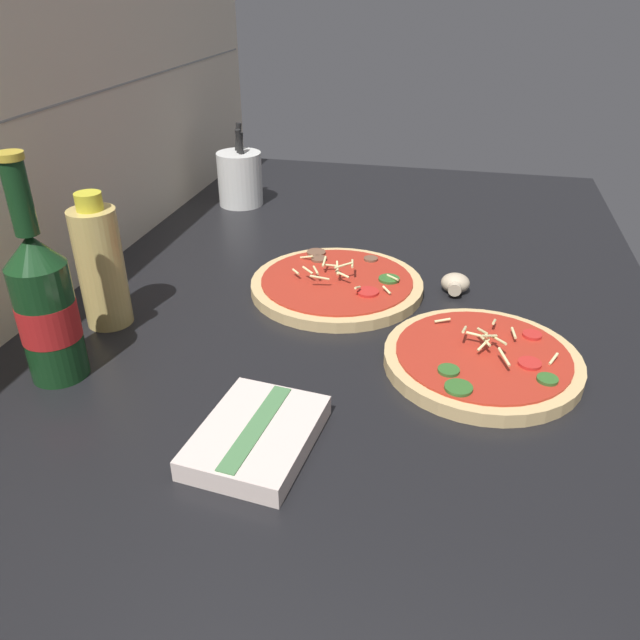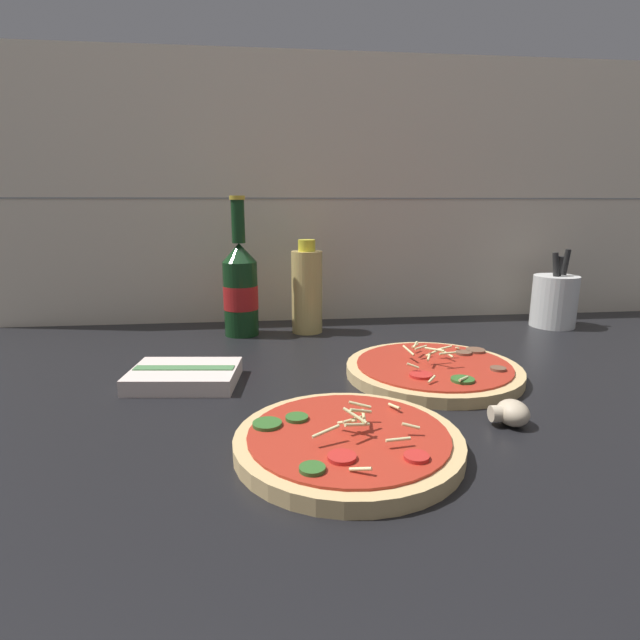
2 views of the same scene
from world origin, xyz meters
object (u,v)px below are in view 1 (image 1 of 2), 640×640
Objects in this scene: pizza_near at (482,360)px; oil_bottle at (101,266)px; pizza_far at (337,285)px; dish_towel at (257,436)px; mushroom_left at (455,284)px; utensil_crock at (240,178)px; beer_bottle at (45,305)px.

oil_bottle is (0.16, 52.29, 7.80)cm from pizza_near.
pizza_far is 1.62× the size of dish_towel.
utensil_crock is at bearing 54.50° from mushroom_left.
oil_bottle reaches higher than utensil_crock.
oil_bottle reaches higher than pizza_near.
mushroom_left is at bearing -125.50° from utensil_crock.
pizza_far reaches higher than mushroom_left.
utensil_crock is at bearing 20.30° from dish_towel.
mushroom_left is at bearing -24.74° from dish_towel.
utensil_crock is (36.90, 28.71, 4.82)cm from pizza_far.
pizza_near reaches higher than mushroom_left.
utensil_crock is (67.69, -0.44, -4.00)cm from beer_bottle.
mushroom_left is 57.84cm from utensil_crock.
beer_bottle is (-30.78, 29.15, 8.82)cm from pizza_far.
beer_bottle is 1.45× the size of oil_bottle.
dish_towel is (-7.43, -28.22, -8.61)cm from beer_bottle.
utensil_crock is at bearing -0.37° from beer_bottle.
oil_bottle reaches higher than mushroom_left.
utensil_crock is at bearing -1.23° from oil_bottle.
pizza_far is at bearing -142.12° from utensil_crock.
utensil_crock is 1.01× the size of dish_towel.
pizza_far is at bearing -1.40° from dish_towel.
mushroom_left is at bearing -66.81° from oil_bottle.
pizza_near is 1.49× the size of dish_towel.
dish_towel is at bearing -104.75° from beer_bottle.
dish_towel is at bearing 131.75° from pizza_near.
mushroom_left reaches higher than dish_towel.
pizza_far is (17.37, 22.41, -0.04)cm from pizza_near.
oil_bottle reaches higher than dish_towel.
oil_bottle is 1.15× the size of dish_towel.
beer_bottle is 1.65× the size of utensil_crock.
oil_bottle is at bearing 119.94° from pizza_far.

